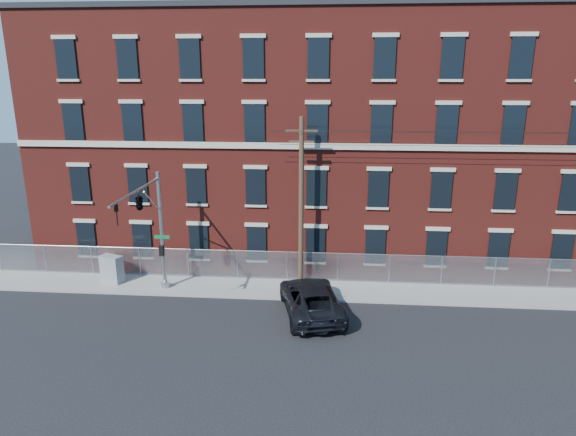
% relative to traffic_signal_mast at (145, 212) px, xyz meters
% --- Properties ---
extents(ground, '(140.00, 140.00, 0.00)m').
position_rel_traffic_signal_mast_xyz_m(ground, '(6.00, -2.18, -5.39)').
color(ground, black).
rests_on(ground, ground).
extents(sidewalk, '(65.00, 3.00, 0.12)m').
position_rel_traffic_signal_mast_xyz_m(sidewalk, '(18.00, 2.82, -5.33)').
color(sidewalk, gray).
rests_on(sidewalk, ground).
extents(mill_building, '(55.30, 14.32, 16.30)m').
position_rel_traffic_signal_mast_xyz_m(mill_building, '(18.00, 11.75, 2.76)').
color(mill_building, maroon).
rests_on(mill_building, ground).
extents(chain_link_fence, '(59.06, 0.06, 1.85)m').
position_rel_traffic_signal_mast_xyz_m(chain_link_fence, '(18.00, 4.12, -4.33)').
color(chain_link_fence, '#A5A8AD').
rests_on(chain_link_fence, ground).
extents(traffic_signal_mast, '(0.90, 6.75, 7.00)m').
position_rel_traffic_signal_mast_xyz_m(traffic_signal_mast, '(0.00, 0.00, 0.00)').
color(traffic_signal_mast, '#9EA0A5').
rests_on(traffic_signal_mast, ground).
extents(utility_pole_near, '(1.80, 0.28, 10.00)m').
position_rel_traffic_signal_mast_xyz_m(utility_pole_near, '(8.00, 3.42, -0.05)').
color(utility_pole_near, '#483424').
rests_on(utility_pole_near, ground).
extents(pickup_truck, '(4.08, 6.57, 1.70)m').
position_rel_traffic_signal_mast_xyz_m(pickup_truck, '(8.76, -0.15, -4.54)').
color(pickup_truck, black).
rests_on(pickup_truck, ground).
extents(utility_cabinet, '(1.49, 1.10, 1.68)m').
position_rel_traffic_signal_mast_xyz_m(utility_cabinet, '(-3.47, 2.89, -4.43)').
color(utility_cabinet, slate).
rests_on(utility_cabinet, sidewalk).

